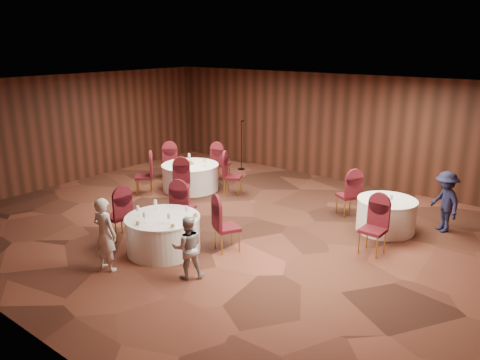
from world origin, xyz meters
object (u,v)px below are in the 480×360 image
Objects in this scene: table_left at (190,177)px; table_right at (386,215)px; mic_stand at (241,155)px; woman_b at (188,247)px; table_main at (163,234)px; woman_a at (105,234)px; man_c at (445,202)px.

table_right is (5.59, 0.49, 0.00)m from table_left.
mic_stand is at bearing 159.76° from table_right.
table_left is 2.62m from mic_stand.
woman_b reaches higher than table_right.
table_left is 1.38× the size of woman_b.
table_left is (-2.44, 3.33, 0.00)m from table_main.
woman_a is 1.59m from woman_b.
table_main is at bearing -66.23° from mic_stand.
mic_stand is (-0.18, 2.62, 0.11)m from table_left.
table_main is 4.12m from table_left.
woman_b is 0.85× the size of man_c.
table_left is 1.14× the size of woman_a.
woman_b reaches higher than table_main.
woman_b is (3.61, -3.82, 0.21)m from table_left.
table_main is 1.29× the size of woman_b.
man_c is at bearing -170.05° from woman_b.
woman_a reaches higher than table_right.
mic_stand is 1.19× the size of man_c.
woman_a is at bearing -84.79° from man_c.
table_main is 1.29m from woman_b.
mic_stand is at bearing -148.88° from man_c.
table_left is at bearing -126.78° from man_c.
mic_stand is at bearing 113.77° from table_main.
mic_stand is 1.16× the size of woman_a.
man_c is at bearing -11.27° from mic_stand.
woman_a is (2.20, -4.54, 0.33)m from table_left.
mic_stand is at bearing 93.97° from table_left.
mic_stand reaches higher than woman_b.
man_c is (4.17, 4.59, 0.32)m from table_main.
table_right is at bearing -100.17° from man_c.
woman_a is 7.29m from man_c.
man_c reaches higher than table_right.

